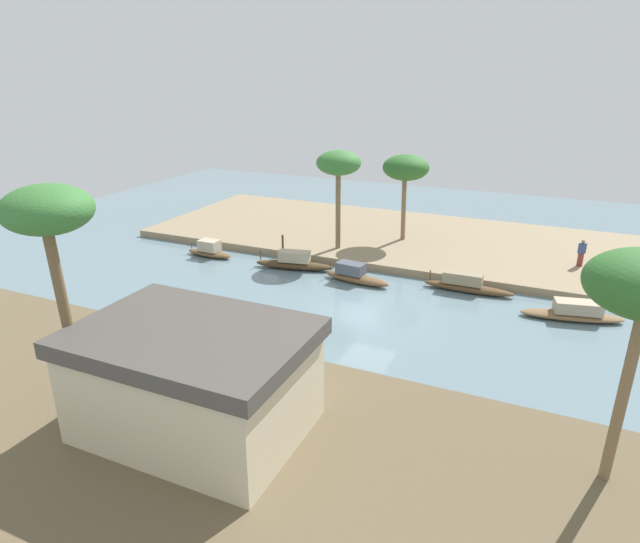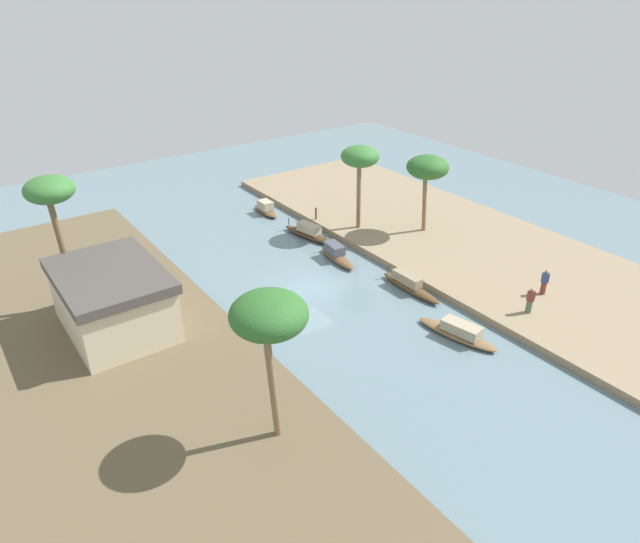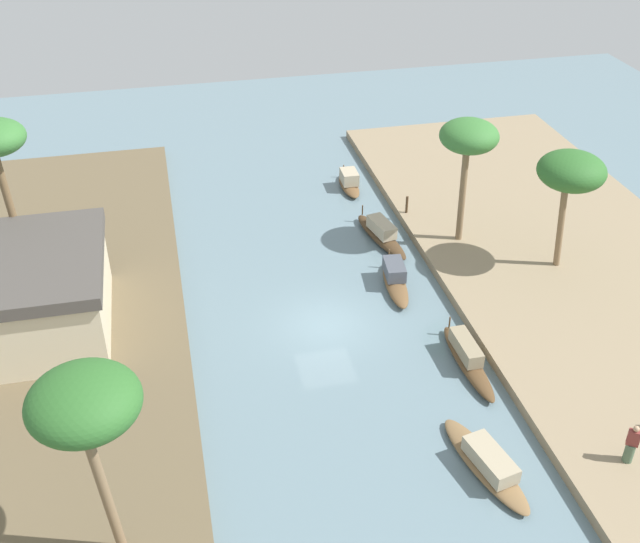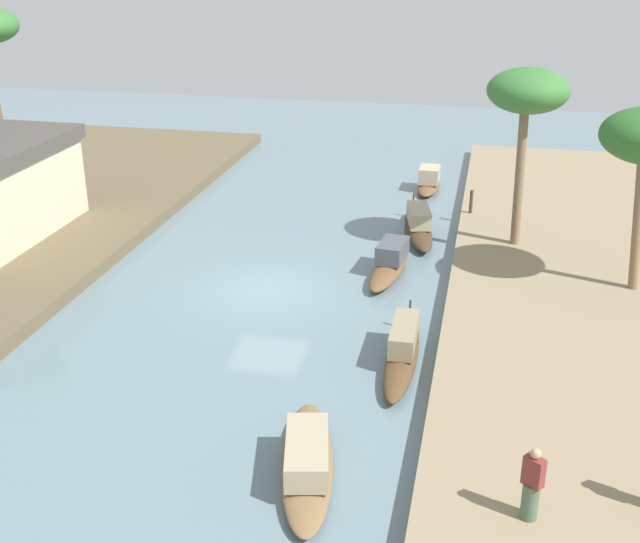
# 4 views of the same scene
# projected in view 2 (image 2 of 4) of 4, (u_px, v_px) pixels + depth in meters

# --- Properties ---
(river_water) EXTENTS (66.28, 66.28, 0.00)m
(river_water) POSITION_uv_depth(u_px,v_px,m) (309.00, 288.00, 36.97)
(river_water) COLOR slate
(river_water) RESTS_ON ground
(riverbank_left) EXTENTS (40.37, 13.78, 0.47)m
(riverbank_left) POSITION_uv_depth(u_px,v_px,m) (449.00, 237.00, 43.53)
(riverbank_left) COLOR #937F60
(riverbank_left) RESTS_ON ground
(riverbank_right) EXTENTS (40.37, 13.78, 0.47)m
(riverbank_right) POSITION_uv_depth(u_px,v_px,m) (108.00, 355.00, 30.19)
(riverbank_right) COLOR brown
(riverbank_right) RESTS_ON ground
(sampan_open_hull) EXTENTS (4.12, 1.40, 1.14)m
(sampan_open_hull) POSITION_uv_depth(u_px,v_px,m) (336.00, 255.00, 40.40)
(sampan_open_hull) COLOR brown
(sampan_open_hull) RESTS_ON river_water
(sampan_with_tall_canopy) EXTENTS (4.97, 0.94, 1.07)m
(sampan_with_tall_canopy) POSITION_uv_depth(u_px,v_px,m) (409.00, 285.00, 36.57)
(sampan_with_tall_canopy) COLOR brown
(sampan_with_tall_canopy) RESTS_ON river_water
(sampan_midstream) EXTENTS (5.09, 1.98, 1.16)m
(sampan_midstream) POSITION_uv_depth(u_px,v_px,m) (309.00, 233.00, 43.76)
(sampan_midstream) COLOR #47331E
(sampan_midstream) RESTS_ON river_water
(sampan_with_red_awning) EXTENTS (5.03, 2.16, 0.99)m
(sampan_with_red_awning) POSITION_uv_depth(u_px,v_px,m) (458.00, 332.00, 31.86)
(sampan_with_red_awning) COLOR brown
(sampan_with_red_awning) RESTS_ON river_water
(sampan_downstream_large) EXTENTS (3.35, 1.05, 1.12)m
(sampan_downstream_large) POSITION_uv_depth(u_px,v_px,m) (266.00, 209.00, 48.18)
(sampan_downstream_large) COLOR brown
(sampan_downstream_large) RESTS_ON river_water
(person_on_near_bank) EXTENTS (0.48, 0.48, 1.63)m
(person_on_near_bank) POSITION_uv_depth(u_px,v_px,m) (530.00, 302.00, 33.18)
(person_on_near_bank) COLOR #4C664C
(person_on_near_bank) RESTS_ON riverbank_left
(person_by_mooring) EXTENTS (0.47, 0.47, 1.65)m
(person_by_mooring) POSITION_uv_depth(u_px,v_px,m) (544.00, 283.00, 35.09)
(person_by_mooring) COLOR brown
(person_by_mooring) RESTS_ON riverbank_left
(mooring_post) EXTENTS (0.14, 0.14, 0.98)m
(mooring_post) POSITION_uv_depth(u_px,v_px,m) (316.00, 213.00, 45.85)
(mooring_post) COLOR #4C3823
(mooring_post) RESTS_ON riverbank_left
(palm_tree_left_near) EXTENTS (3.12, 3.12, 5.91)m
(palm_tree_left_near) POSITION_uv_depth(u_px,v_px,m) (428.00, 168.00, 41.75)
(palm_tree_left_near) COLOR #7F6647
(palm_tree_left_near) RESTS_ON riverbank_left
(palm_tree_left_far) EXTENTS (2.86, 2.86, 6.47)m
(palm_tree_left_far) POSITION_uv_depth(u_px,v_px,m) (360.00, 158.00, 42.03)
(palm_tree_left_far) COLOR #7F6647
(palm_tree_left_far) RESTS_ON riverbank_left
(palm_tree_right_tall) EXTENTS (2.69, 2.69, 8.09)m
(palm_tree_right_tall) POSITION_uv_depth(u_px,v_px,m) (50.00, 194.00, 30.79)
(palm_tree_right_tall) COLOR brown
(palm_tree_right_tall) RESTS_ON riverbank_right
(palm_tree_right_short) EXTENTS (3.11, 3.11, 7.00)m
(palm_tree_right_short) POSITION_uv_depth(u_px,v_px,m) (269.00, 317.00, 21.84)
(palm_tree_right_short) COLOR #7F6647
(palm_tree_right_short) RESTS_ON riverbank_right
(riverside_building) EXTENTS (7.39, 5.29, 3.62)m
(riverside_building) POSITION_uv_depth(u_px,v_px,m) (113.00, 300.00, 31.19)
(riverside_building) COLOR beige
(riverside_building) RESTS_ON riverbank_right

